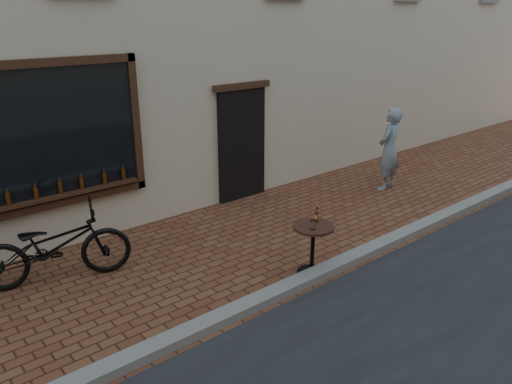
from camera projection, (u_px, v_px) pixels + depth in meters
ground at (291, 301)px, 6.58m from camera, size 90.00×90.00×0.00m
kerb at (281, 291)px, 6.71m from camera, size 90.00×0.25×0.12m
cargo_bicycle at (51, 246)px, 6.87m from camera, size 2.46×1.34×1.16m
bistro_table at (313, 239)px, 7.10m from camera, size 0.59×0.59×1.00m
pedestrian at (389, 149)px, 10.43m from camera, size 0.70×0.53×1.74m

